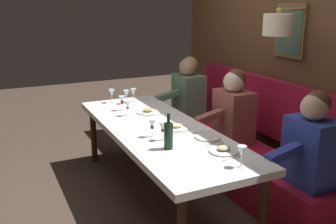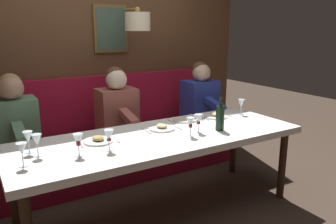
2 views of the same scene
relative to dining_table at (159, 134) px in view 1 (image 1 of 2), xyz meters
The scene contains 20 objects.
ground_plane 0.68m from the dining_table, ahead, with size 12.00×12.00×0.00m, color #423328.
dining_table is the anchor object (origin of this frame).
banquette_bench 1.00m from the dining_table, ahead, with size 0.52×2.72×0.45m, color maroon.
back_wall_panel 1.62m from the dining_table, ahead, with size 0.59×3.92×2.90m.
diner_nearest 1.39m from the dining_table, 50.41° to the right, with size 0.60×0.40×0.79m.
diner_near 0.89m from the dining_table, ahead, with size 0.60×0.40×0.79m.
diner_middle 1.37m from the dining_table, 49.68° to the left, with size 0.60×0.40×0.79m.
place_setting_0 0.82m from the dining_table, 74.01° to the right, with size 0.24×0.32×0.05m.
place_setting_1 0.54m from the dining_table, 78.56° to the left, with size 0.24×0.32×0.05m.
place_setting_2 0.19m from the dining_table, 33.02° to the right, with size 0.24×0.31×0.05m.
place_setting_3 0.53m from the dining_table, 57.11° to the right, with size 0.24×0.31×0.01m.
wine_glass_0 0.56m from the dining_table, 103.91° to the left, with size 0.07×0.07×0.16m.
wine_glass_1 0.77m from the dining_table, 98.65° to the left, with size 0.07×0.07×0.16m.
wine_glass_2 0.31m from the dining_table, 127.62° to the right, with size 0.07×0.07×0.16m.
wine_glass_3 1.01m from the dining_table, 88.40° to the left, with size 0.07×0.07×0.16m.
wine_glass_4 0.38m from the dining_table, 108.08° to the right, with size 0.07×0.07×0.16m.
wine_glass_5 1.11m from the dining_table, 80.63° to the right, with size 0.07×0.07×0.16m.
wine_glass_6 1.06m from the dining_table, 82.67° to the left, with size 0.07×0.07×0.16m.
wine_glass_7 1.13m from the dining_table, 95.86° to the left, with size 0.07×0.07×0.16m.
wine_bottle 0.57m from the dining_table, 105.74° to the right, with size 0.08×0.08×0.30m.
Camera 1 is at (-1.43, -3.19, 1.91)m, focal length 41.01 mm.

